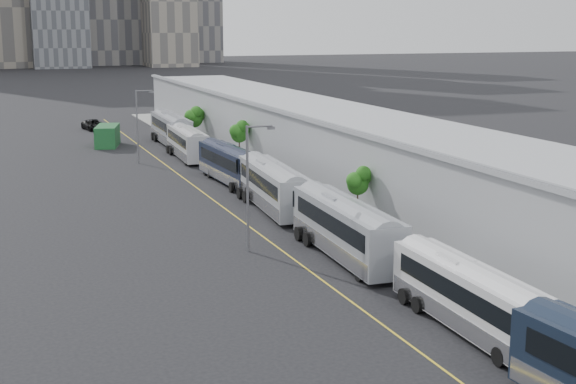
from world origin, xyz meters
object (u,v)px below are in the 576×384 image
bus_5 (230,167)px  street_lamp_near (250,179)px  bus_3 (346,233)px  street_lamp_far (139,121)px  bus_2 (469,302)px  bus_4 (273,190)px  bus_7 (171,132)px  suv (94,125)px  shipping_container (107,136)px  bus_6 (187,145)px

bus_5 → street_lamp_near: bearing=-106.0°
bus_3 → street_lamp_far: size_ratio=1.67×
bus_2 → bus_5: bearing=91.2°
bus_4 → bus_7: bus_7 is taller
suv → bus_2: bearing=-95.4°
bus_5 → bus_4: bearing=-92.6°
bus_3 → bus_4: bearing=91.3°
street_lamp_far → suv: 32.10m
shipping_container → suv: size_ratio=1.11×
street_lamp_far → shipping_container: size_ratio=1.33×
street_lamp_near → street_lamp_far: 38.45m
bus_5 → bus_6: bearing=89.1°
bus_5 → bus_7: (0.31, 27.42, 0.16)m
bus_5 → suv: (-7.05, 46.33, -0.78)m
bus_7 → suv: 20.32m
bus_5 → suv: bus_5 is taller
shipping_container → bus_7: bearing=2.8°
bus_4 → bus_7: (0.35, 40.04, 0.05)m
shipping_container → bus_4: bearing=-64.5°
bus_6 → bus_7: size_ratio=0.91×
bus_6 → street_lamp_far: bearing=-163.9°
bus_3 → street_lamp_far: 42.73m
street_lamp_near → street_lamp_far: bearing=90.6°
bus_7 → street_lamp_far: size_ratio=1.70×
bus_7 → bus_6: bearing=-92.2°
bus_6 → bus_3: bearing=-87.5°
bus_5 → bus_6: bus_5 is taller
bus_3 → suv: bearing=97.6°
bus_2 → street_lamp_far: bearing=97.4°
bus_3 → suv: bus_3 is taller
street_lamp_near → street_lamp_far: street_lamp_near is taller
street_lamp_near → suv: size_ratio=1.56×
bus_6 → street_lamp_near: (-5.36, -39.85, 3.48)m
bus_2 → suv: bus_2 is taller
bus_6 → shipping_container: bearing=120.9°
bus_7 → bus_4: bearing=-89.2°
bus_2 → bus_6: 57.63m
bus_5 → bus_7: size_ratio=0.91×
street_lamp_near → street_lamp_far: (-0.40, 38.44, -0.24)m
bus_5 → street_lamp_far: street_lamp_far is taller
bus_5 → bus_6: size_ratio=1.00×
bus_3 → bus_5: size_ratio=1.08×
street_lamp_near → suv: 70.42m
bus_6 → bus_7: bus_7 is taller
shipping_container → suv: 17.19m
bus_7 → bus_2: bearing=-88.9°
suv → street_lamp_near: bearing=-98.9°
bus_4 → street_lamp_near: street_lamp_near is taller
bus_2 → bus_6: bearing=91.6°
bus_6 → shipping_container: 15.09m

